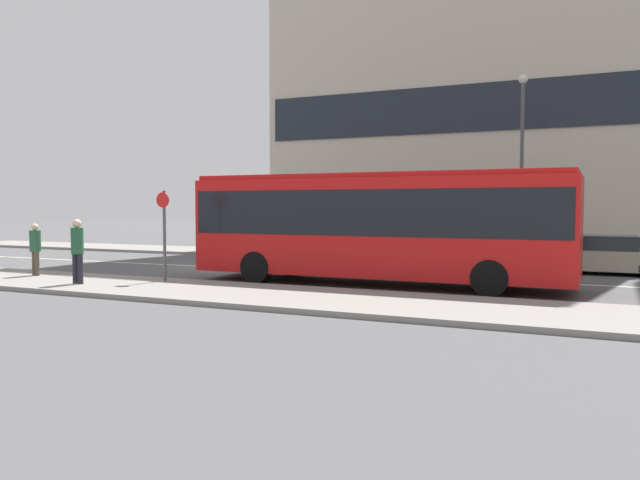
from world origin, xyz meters
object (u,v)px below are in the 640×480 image
pedestrian_down_pavement (77,247)px  bus_stop_sign (164,228)px  parked_car_0 (606,256)px  city_bus (377,221)px  pedestrian_near_stop (35,246)px  street_lamp (522,149)px

pedestrian_down_pavement → bus_stop_sign: bus_stop_sign is taller
parked_car_0 → pedestrian_down_pavement: bearing=-142.8°
pedestrian_down_pavement → bus_stop_sign: (1.80, 1.55, 0.50)m
city_bus → pedestrian_near_stop: (-10.24, -3.26, -0.82)m
pedestrian_near_stop → street_lamp: (13.37, 11.14, 3.46)m
city_bus → parked_car_0: bearing=44.1°
pedestrian_near_stop → pedestrian_down_pavement: bearing=1.0°
bus_stop_sign → parked_car_0: bearing=36.6°
city_bus → pedestrian_down_pavement: 8.58m
pedestrian_near_stop → bus_stop_sign: (4.64, 0.52, 0.62)m
pedestrian_near_stop → parked_car_0: bearing=50.4°
pedestrian_near_stop → bus_stop_sign: size_ratio=0.62×
pedestrian_down_pavement → bus_stop_sign: bearing=-137.4°
parked_car_0 → pedestrian_near_stop: 18.83m
parked_car_0 → street_lamp: (-3.03, 1.89, 3.89)m
parked_car_0 → pedestrian_near_stop: pedestrian_near_stop is taller
city_bus → bus_stop_sign: city_bus is taller
city_bus → street_lamp: bearing=68.2°
street_lamp → bus_stop_sign: bearing=-129.4°
pedestrian_near_stop → pedestrian_down_pavement: pedestrian_down_pavement is taller
parked_car_0 → pedestrian_near_stop: size_ratio=2.43×
city_bus → pedestrian_near_stop: 10.78m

